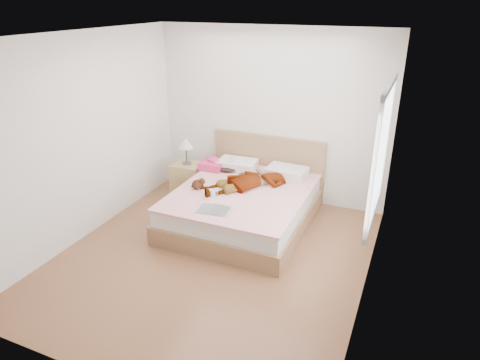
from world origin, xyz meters
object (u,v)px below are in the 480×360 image
at_px(phone, 232,158).
at_px(nightstand, 188,177).
at_px(bed, 245,203).
at_px(woman, 253,177).
at_px(towel, 212,164).
at_px(magazine, 214,210).
at_px(coffee_mug, 213,193).
at_px(plush_toy, 198,184).

height_order(phone, nightstand, nightstand).
xyz_separation_m(bed, nightstand, (-1.16, 0.40, 0.04)).
relative_size(woman, nightstand, 1.58).
distance_m(bed, towel, 0.92).
bearing_deg(magazine, coffee_mug, 117.73).
bearing_deg(nightstand, phone, 11.76).
bearing_deg(coffee_mug, nightstand, 136.60).
relative_size(towel, plush_toy, 1.46).
bearing_deg(phone, woman, -85.41).
relative_size(phone, towel, 0.27).
distance_m(woman, towel, 0.85).
bearing_deg(towel, woman, -20.99).
bearing_deg(nightstand, towel, 7.27).
xyz_separation_m(phone, magazine, (0.35, -1.34, -0.17)).
height_order(coffee_mug, plush_toy, plush_toy).
xyz_separation_m(woman, plush_toy, (-0.65, -0.42, -0.04)).
distance_m(phone, plush_toy, 0.84).
xyz_separation_m(plush_toy, nightstand, (-0.56, 0.67, -0.26)).
bearing_deg(towel, bed, -31.49).
bearing_deg(coffee_mug, bed, 54.70).
bearing_deg(magazine, bed, 82.93).
bearing_deg(woman, phone, -175.41).
distance_m(bed, coffee_mug, 0.58).
distance_m(plush_toy, nightstand, 0.91).
distance_m(towel, nightstand, 0.50).
bearing_deg(phone, magazine, -122.13).
bearing_deg(bed, plush_toy, -155.75).
distance_m(phone, bed, 0.82).
relative_size(woman, towel, 4.28).
bearing_deg(nightstand, bed, -19.10).
relative_size(bed, plush_toy, 8.56).
bearing_deg(plush_toy, phone, 79.79).
xyz_separation_m(bed, plush_toy, (-0.60, -0.27, 0.30)).
distance_m(towel, plush_toy, 0.74).
bearing_deg(bed, towel, 148.51).
bearing_deg(magazine, towel, 117.36).
relative_size(woman, coffee_mug, 12.85).
relative_size(bed, coffee_mug, 17.53).
bearing_deg(woman, bed, -66.00).
bearing_deg(coffee_mug, magazine, -62.27).
bearing_deg(woman, towel, -157.74).
bearing_deg(coffee_mug, plush_toy, 153.69).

